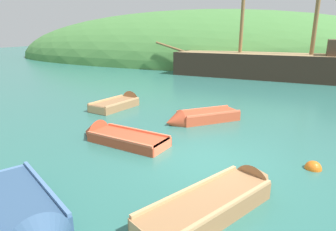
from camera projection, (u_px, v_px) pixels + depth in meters
ground_plane at (209, 160)px, 8.31m from camera, size 120.00×120.00×0.00m
shore_hill at (200, 60)px, 37.57m from camera, size 54.38×22.55×12.34m
sailing_ship at (278, 69)px, 22.91m from camera, size 18.78×5.25×13.07m
rowboat_portside at (115, 138)px, 9.80m from camera, size 3.41×1.60×1.04m
rowboat_far at (223, 200)px, 6.09m from camera, size 2.61×3.78×0.94m
rowboat_center at (25, 219)px, 5.45m from camera, size 3.65×2.73×1.14m
rowboat_outer_left at (199, 119)px, 11.82m from camera, size 2.88×2.82×0.91m
rowboat_outer_right at (121, 104)px, 14.29m from camera, size 1.68×3.11×1.08m
buoy_red at (131, 97)px, 16.45m from camera, size 0.38×0.38×0.38m
buoy_orange at (313, 169)px, 7.80m from camera, size 0.43×0.43×0.43m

